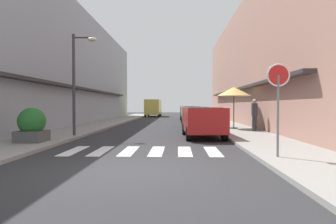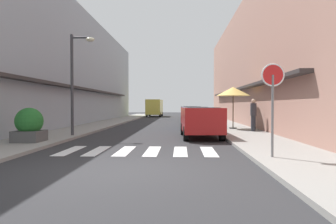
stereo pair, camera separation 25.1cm
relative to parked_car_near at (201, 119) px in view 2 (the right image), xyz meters
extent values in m
plane|color=#2B2B2D|center=(-2.39, 8.42, -0.92)|extent=(85.97, 85.97, 0.00)
cube|color=gray|center=(-7.17, 8.42, -0.86)|extent=(2.67, 54.71, 0.12)
cube|color=gray|center=(2.38, 8.42, -0.86)|extent=(2.67, 54.71, 0.12)
cube|color=#939EA8|center=(-11.01, 9.37, 3.64)|extent=(5.00, 37.17, 9.12)
cube|color=#332D2D|center=(-8.26, 9.37, 1.88)|extent=(0.50, 26.02, 0.16)
cube|color=#A87A6B|center=(6.22, 9.37, 3.87)|extent=(5.00, 37.17, 9.59)
cube|color=#332D2D|center=(3.47, 9.37, 1.88)|extent=(0.50, 26.02, 0.16)
cube|color=silver|center=(-4.77, -4.28, -0.91)|extent=(0.45, 2.20, 0.01)
cube|color=silver|center=(-3.82, -4.28, -0.91)|extent=(0.45, 2.20, 0.01)
cube|color=silver|center=(-2.87, -4.28, -0.91)|extent=(0.45, 2.20, 0.01)
cube|color=silver|center=(-1.92, -4.28, -0.91)|extent=(0.45, 2.20, 0.01)
cube|color=silver|center=(-0.97, -4.28, -0.91)|extent=(0.45, 2.20, 0.01)
cube|color=silver|center=(-0.02, -4.28, -0.91)|extent=(0.45, 2.20, 0.01)
cube|color=maroon|center=(0.00, 0.04, -0.04)|extent=(1.92, 4.07, 1.13)
cube|color=black|center=(0.00, -0.16, 0.27)|extent=(1.57, 2.30, 0.56)
cylinder|color=black|center=(-0.85, 1.32, -0.60)|extent=(0.25, 0.65, 0.64)
cylinder|color=black|center=(0.74, 1.39, -0.60)|extent=(0.25, 0.65, 0.64)
cylinder|color=black|center=(-0.74, -1.32, -0.60)|extent=(0.25, 0.65, 0.64)
cylinder|color=black|center=(0.85, -1.25, -0.60)|extent=(0.25, 0.65, 0.64)
cube|color=navy|center=(0.00, 5.68, -0.04)|extent=(1.75, 4.21, 1.13)
cube|color=black|center=(0.00, 5.47, 0.27)|extent=(1.47, 2.36, 0.56)
cylinder|color=black|center=(-0.79, 7.07, -0.60)|extent=(0.22, 0.64, 0.64)
cylinder|color=black|center=(0.80, 7.07, -0.60)|extent=(0.22, 0.64, 0.64)
cylinder|color=black|center=(-0.80, 4.29, -0.60)|extent=(0.22, 0.64, 0.64)
cylinder|color=black|center=(0.79, 4.29, -0.60)|extent=(0.22, 0.64, 0.64)
cube|color=silver|center=(0.00, 12.15, -0.04)|extent=(1.76, 4.02, 1.13)
cube|color=black|center=(0.00, 11.95, 0.27)|extent=(1.48, 2.25, 0.56)
cylinder|color=black|center=(-0.80, 13.48, -0.60)|extent=(0.22, 0.64, 0.64)
cylinder|color=black|center=(0.79, 13.48, -0.60)|extent=(0.22, 0.64, 0.64)
cylinder|color=black|center=(-0.79, 10.83, -0.60)|extent=(0.22, 0.64, 0.64)
cylinder|color=black|center=(0.80, 10.83, -0.60)|extent=(0.22, 0.64, 0.64)
cube|color=#4C5156|center=(0.00, 18.12, -0.04)|extent=(1.91, 4.20, 1.13)
cube|color=black|center=(0.00, 17.92, 0.27)|extent=(1.56, 2.37, 0.56)
cylinder|color=black|center=(-0.74, 19.52, -0.60)|extent=(0.24, 0.65, 0.64)
cylinder|color=black|center=(0.85, 19.46, -0.60)|extent=(0.24, 0.65, 0.64)
cylinder|color=black|center=(-0.85, 16.79, -0.60)|extent=(0.24, 0.65, 0.64)
cylinder|color=black|center=(0.74, 16.73, -0.60)|extent=(0.24, 0.65, 0.64)
cube|color=#D8CC4C|center=(-4.64, 26.79, 0.41)|extent=(2.00, 5.42, 2.03)
cube|color=black|center=(-4.64, 26.52, 1.17)|extent=(1.67, 3.04, 0.56)
cylinder|color=black|center=(-5.51, 28.58, -0.60)|extent=(0.23, 0.64, 0.64)
cylinder|color=black|center=(-3.73, 28.56, -0.60)|extent=(0.23, 0.64, 0.64)
cylinder|color=black|center=(-5.55, 25.01, -0.60)|extent=(0.23, 0.64, 0.64)
cylinder|color=black|center=(-3.76, 25.00, -0.60)|extent=(0.23, 0.64, 0.64)
cylinder|color=slate|center=(1.61, -5.88, 0.35)|extent=(0.07, 0.07, 2.30)
cylinder|color=red|center=(1.61, -5.88, 1.49)|extent=(0.64, 0.03, 0.64)
torus|color=white|center=(1.61, -5.88, 1.49)|extent=(0.65, 0.05, 0.65)
cylinder|color=#38383D|center=(-6.21, -0.21, 1.63)|extent=(0.14, 0.14, 4.86)
cylinder|color=#38383D|center=(-5.76, -0.21, 3.91)|extent=(0.90, 0.10, 0.10)
ellipsoid|color=beige|center=(-5.31, -0.21, 3.81)|extent=(0.44, 0.28, 0.20)
cylinder|color=#262626|center=(2.29, 4.25, -0.77)|extent=(0.48, 0.48, 0.06)
cylinder|color=#4C3823|center=(2.29, 4.25, 0.36)|extent=(0.06, 0.06, 2.31)
cone|color=#D8B259|center=(2.29, 4.25, 1.51)|extent=(2.12, 2.12, 0.55)
cube|color=#4C4C4C|center=(-6.99, -2.78, -0.58)|extent=(1.04, 1.04, 0.44)
sphere|color=#236628|center=(-6.99, -2.78, 0.02)|extent=(1.07, 1.07, 1.07)
cylinder|color=#282B33|center=(3.08, 2.36, -0.36)|extent=(0.26, 0.26, 0.87)
cylinder|color=#333338|center=(3.08, 2.36, 0.42)|extent=(0.34, 0.34, 0.69)
sphere|color=tan|center=(3.08, 2.36, 0.88)|extent=(0.24, 0.24, 0.24)
camera|label=1|loc=(-1.20, -14.23, 0.65)|focal=31.50mm
camera|label=2|loc=(-0.95, -14.22, 0.65)|focal=31.50mm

